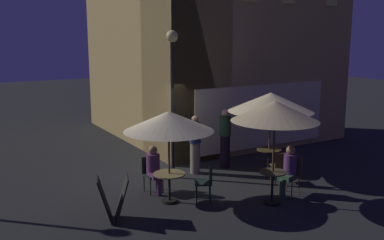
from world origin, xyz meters
TOP-DOWN VIEW (x-y plane):
  - ground_plane at (0.00, 0.00)m, footprint 60.00×60.00m
  - cafe_building at (3.29, 3.57)m, footprint 7.56×8.00m
  - street_lamp_near_corner at (0.42, 0.13)m, footprint 0.32×0.32m
  - menu_sandwich_board at (-2.03, -1.79)m, footprint 0.80×0.73m
  - cafe_table_0 at (2.93, -0.98)m, footprint 0.70×0.70m
  - cafe_table_1 at (-0.51, -1.44)m, footprint 0.75×0.75m
  - cafe_table_2 at (1.52, -2.76)m, footprint 0.63×0.63m
  - patio_umbrella_0 at (2.93, -0.98)m, footprint 2.39×2.39m
  - patio_umbrella_1 at (-0.51, -1.44)m, footprint 2.10×2.10m
  - patio_umbrella_2 at (1.52, -2.76)m, footprint 2.01×2.01m
  - cafe_chair_0 at (2.67, -1.76)m, footprint 0.51×0.51m
  - cafe_chair_1 at (-0.56, -0.55)m, footprint 0.46×0.46m
  - cafe_chair_2 at (0.27, -1.87)m, footprint 0.54×0.54m
  - cafe_chair_3 at (2.36, -2.50)m, footprint 0.53×0.53m
  - patron_seated_0 at (-0.55, -0.70)m, footprint 0.36×0.54m
  - patron_seated_1 at (2.22, -2.55)m, footprint 0.52×0.41m
  - patron_standing_2 at (2.22, 0.19)m, footprint 0.34×0.34m
  - patron_standing_3 at (1.16, 0.17)m, footprint 0.34×0.34m

SIDE VIEW (x-z plane):
  - ground_plane at x=0.00m, z-range 0.00..0.00m
  - menu_sandwich_board at x=-2.03m, z-range 0.02..0.97m
  - cafe_table_0 at x=2.93m, z-range 0.16..0.89m
  - cafe_table_1 at x=-0.51m, z-range 0.17..0.88m
  - cafe_chair_0 at x=2.67m, z-range 0.10..0.96m
  - cafe_table_2 at x=1.52m, z-range 0.14..0.93m
  - cafe_chair_1 at x=-0.56m, z-range 0.09..0.99m
  - cafe_chair_2 at x=0.27m, z-range 0.10..1.01m
  - cafe_chair_3 at x=2.36m, z-range 0.10..1.05m
  - patron_seated_0 at x=-0.55m, z-range 0.09..1.30m
  - patron_seated_1 at x=2.22m, z-range 0.08..1.34m
  - patron_standing_3 at x=1.16m, z-range 0.01..1.69m
  - patron_standing_2 at x=2.22m, z-range 0.01..1.79m
  - patio_umbrella_1 at x=-0.51m, z-range 0.86..3.05m
  - patio_umbrella_0 at x=2.93m, z-range 0.91..3.26m
  - patio_umbrella_2 at x=1.52m, z-range 0.98..3.44m
  - street_lamp_near_corner at x=0.42m, z-range 0.79..4.83m
  - cafe_building at x=3.29m, z-range -0.01..7.80m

